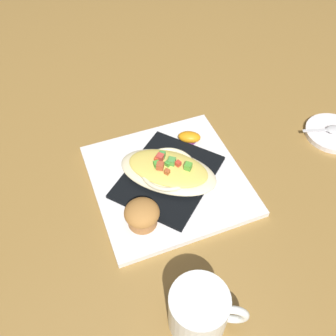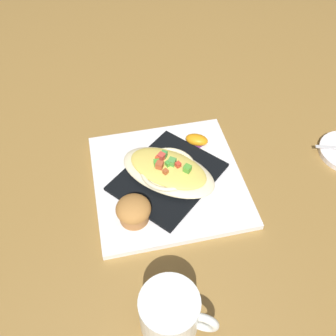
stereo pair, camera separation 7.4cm
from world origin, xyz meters
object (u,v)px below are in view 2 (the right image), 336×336
Objects in this scene: square_plate at (168,180)px; gratin_dish at (168,170)px; muffin at (134,211)px; orange_garnish at (196,140)px; coffee_mug at (170,314)px.

gratin_dish reaches higher than square_plate.
muffin is 1.07× the size of orange_garnish.
orange_garnish is at bearing -50.80° from gratin_dish.
orange_garnish reaches higher than square_plate.
gratin_dish is 3.62× the size of orange_garnish.
coffee_mug is at bearing -178.84° from muffin.
muffin is at bearing 129.09° from orange_garnish.
gratin_dish is at bearing -17.67° from coffee_mug.
orange_garnish is at bearing -50.91° from muffin.
gratin_dish reaches higher than muffin.
orange_garnish is at bearing -27.10° from coffee_mug.
square_plate is at bearing -51.02° from muffin.
muffin is 0.19m from coffee_mug.
orange_garnish is 0.38m from coffee_mug.
coffee_mug is at bearing 152.90° from orange_garnish.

